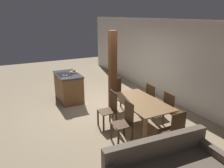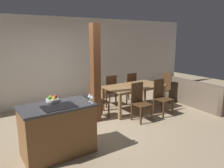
{
  "view_description": "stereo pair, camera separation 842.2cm",
  "coord_description": "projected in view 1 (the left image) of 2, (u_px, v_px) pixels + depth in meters",
  "views": [
    {
      "loc": [
        5.86,
        -2.48,
        2.85
      ],
      "look_at": [
        0.6,
        0.2,
        0.95
      ],
      "focal_mm": 35.0,
      "sensor_mm": 36.0,
      "label": 1
    },
    {
      "loc": [
        -2.36,
        -4.16,
        2.11
      ],
      "look_at": [
        0.6,
        0.2,
        0.95
      ],
      "focal_mm": 35.0,
      "sensor_mm": 36.0,
      "label": 2
    }
  ],
  "objects": [
    {
      "name": "ground_plane",
      "position": [
        98.0,
        108.0,
        6.92
      ],
      "size": [
        16.0,
        16.0,
        0.0
      ],
      "primitive_type": "plane",
      "color": "#9E896B"
    },
    {
      "name": "wall_back",
      "position": [
        163.0,
        59.0,
        7.58
      ],
      "size": [
        11.2,
        0.08,
        2.7
      ],
      "color": "silver",
      "rests_on": "ground_plane"
    },
    {
      "name": "kitchen_island",
      "position": [
        69.0,
        87.0,
        7.46
      ],
      "size": [
        1.27,
        0.73,
        0.94
      ],
      "color": "brown",
      "rests_on": "ground_plane"
    },
    {
      "name": "fruit_bowl",
      "position": [
        74.0,
        72.0,
        7.39
      ],
      "size": [
        0.23,
        0.23,
        0.12
      ],
      "color": "silver",
      "rests_on": "kitchen_island"
    },
    {
      "name": "wine_glass_near",
      "position": [
        63.0,
        75.0,
        6.68
      ],
      "size": [
        0.08,
        0.08,
        0.16
      ],
      "color": "silver",
      "rests_on": "kitchen_island"
    },
    {
      "name": "wine_glass_middle",
      "position": [
        66.0,
        75.0,
        6.72
      ],
      "size": [
        0.08,
        0.08,
        0.16
      ],
      "color": "silver",
      "rests_on": "kitchen_island"
    },
    {
      "name": "dining_table",
      "position": [
        141.0,
        104.0,
        5.61
      ],
      "size": [
        1.73,
        0.95,
        0.72
      ],
      "color": "olive",
      "rests_on": "ground_plane"
    },
    {
      "name": "dining_chair_near_left",
      "position": [
        110.0,
        109.0,
        5.67
      ],
      "size": [
        0.4,
        0.4,
        0.96
      ],
      "color": "#472D19",
      "rests_on": "ground_plane"
    },
    {
      "name": "dining_chair_near_right",
      "position": [
        125.0,
        121.0,
        5.01
      ],
      "size": [
        0.4,
        0.4,
        0.96
      ],
      "color": "#472D19",
      "rests_on": "ground_plane"
    },
    {
      "name": "dining_chair_far_left",
      "position": [
        153.0,
        100.0,
        6.28
      ],
      "size": [
        0.4,
        0.4,
        0.96
      ],
      "rotation": [
        0.0,
        0.0,
        3.14
      ],
      "color": "#472D19",
      "rests_on": "ground_plane"
    },
    {
      "name": "dining_chair_far_right",
      "position": [
        171.0,
        110.0,
        5.62
      ],
      "size": [
        0.4,
        0.4,
        0.96
      ],
      "rotation": [
        0.0,
        0.0,
        3.14
      ],
      "color": "#472D19",
      "rests_on": "ground_plane"
    },
    {
      "name": "dining_chair_head_end",
      "position": [
        117.0,
        94.0,
        6.7
      ],
      "size": [
        0.4,
        0.4,
        0.96
      ],
      "rotation": [
        0.0,
        0.0,
        1.57
      ],
      "color": "#472D19",
      "rests_on": "ground_plane"
    },
    {
      "name": "dining_chair_foot_end",
      "position": [
        174.0,
        131.0,
        4.59
      ],
      "size": [
        0.4,
        0.4,
        0.96
      ],
      "rotation": [
        0.0,
        0.0,
        -1.57
      ],
      "color": "#472D19",
      "rests_on": "ground_plane"
    },
    {
      "name": "timber_post",
      "position": [
        113.0,
        72.0,
        6.51
      ],
      "size": [
        0.2,
        0.2,
        2.41
      ],
      "color": "brown",
      "rests_on": "ground_plane"
    }
  ]
}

